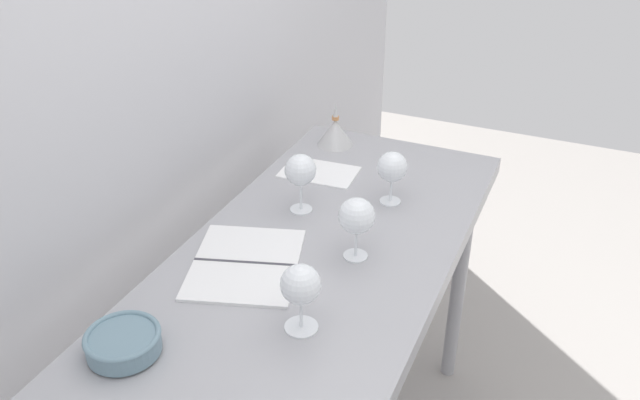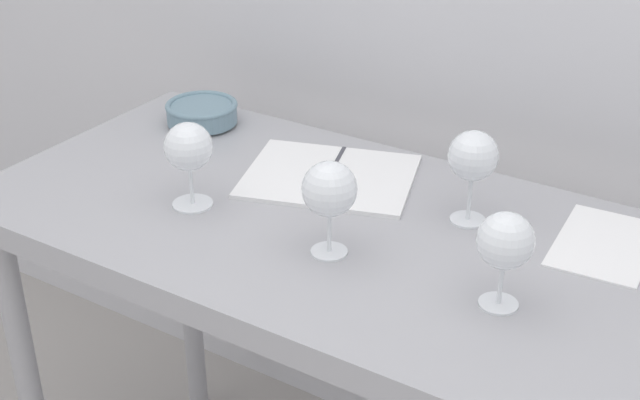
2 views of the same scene
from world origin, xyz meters
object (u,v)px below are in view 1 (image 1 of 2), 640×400
wine_glass_far_right (300,171)px  tasting_sheet_upper (319,172)px  tasting_bowl (123,342)px  wine_glass_near_left (301,286)px  wine_glass_near_right (392,168)px  open_notebook (246,263)px  decanter_funnel (335,132)px  wine_glass_near_center (357,216)px

wine_glass_far_right → tasting_sheet_upper: wine_glass_far_right is taller
tasting_bowl → wine_glass_near_left: bearing=-54.0°
wine_glass_near_left → wine_glass_near_right: bearing=-0.2°
open_notebook → wine_glass_near_left: bearing=-142.3°
decanter_funnel → wine_glass_near_center: bearing=-152.7°
open_notebook → decanter_funnel: bearing=-12.6°
wine_glass_near_right → wine_glass_far_right: wine_glass_far_right is taller
wine_glass_near_center → decanter_funnel: 0.65m
wine_glass_near_right → tasting_bowl: size_ratio=0.99×
open_notebook → tasting_sheet_upper: 0.52m
wine_glass_near_right → open_notebook: bearing=152.6°
wine_glass_near_center → tasting_sheet_upper: (0.37, 0.27, -0.11)m
tasting_bowl → decanter_funnel: decanter_funnel is taller
wine_glass_near_center → open_notebook: (-0.15, 0.23, -0.11)m
wine_glass_near_right → tasting_sheet_upper: bearing=72.1°
tasting_bowl → open_notebook: bearing=-11.3°
tasting_bowl → decanter_funnel: bearing=-0.4°
open_notebook → tasting_bowl: 0.38m
wine_glass_far_right → tasting_bowl: wine_glass_far_right is taller
tasting_sheet_upper → decanter_funnel: (0.20, 0.03, 0.04)m
wine_glass_near_left → tasting_bowl: (-0.22, 0.30, -0.08)m
wine_glass_near_left → decanter_funnel: (0.88, 0.29, -0.06)m
wine_glass_far_right → tasting_sheet_upper: 0.26m
open_notebook → tasting_sheet_upper: bearing=-14.1°
wine_glass_near_center → open_notebook: 0.30m
open_notebook → tasting_sheet_upper: size_ratio=1.66×
wine_glass_far_right → tasting_sheet_upper: (0.23, 0.05, -0.12)m
open_notebook → tasting_sheet_upper: open_notebook is taller
tasting_sheet_upper → decanter_funnel: bearing=5.0°
decanter_funnel → wine_glass_near_right: bearing=-134.8°
wine_glass_near_center → tasting_bowl: bearing=149.3°
open_notebook → wine_glass_near_center: bearing=-75.5°
wine_glass_far_right → wine_glass_near_center: (-0.14, -0.22, -0.01)m
wine_glass_far_right → open_notebook: wine_glass_far_right is taller
wine_glass_far_right → open_notebook: 0.31m
wine_glass_far_right → open_notebook: size_ratio=0.45×
wine_glass_near_center → decanter_funnel: bearing=27.3°
wine_glass_near_left → decanter_funnel: 0.92m
wine_glass_near_left → decanter_funnel: wine_glass_near_left is taller
wine_glass_near_right → decanter_funnel: size_ratio=1.06×
wine_glass_near_left → open_notebook: size_ratio=0.42×
wine_glass_far_right → tasting_bowl: (-0.66, 0.09, -0.09)m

